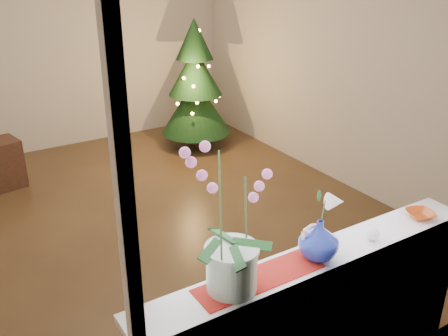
# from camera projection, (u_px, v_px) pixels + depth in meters

# --- Properties ---
(ground) EXTENTS (5.00, 5.00, 0.00)m
(ground) POSITION_uv_depth(u_px,v_px,m) (147.00, 220.00, 4.89)
(ground) COLOR #342415
(ground) RESTS_ON ground
(wall_back) EXTENTS (4.50, 0.10, 2.70)m
(wall_back) POSITION_uv_depth(u_px,v_px,m) (59.00, 44.00, 6.30)
(wall_back) COLOR #BCB1A4
(wall_back) RESTS_ON ground
(wall_front) EXTENTS (4.50, 0.10, 2.70)m
(wall_front) POSITION_uv_depth(u_px,v_px,m) (342.00, 194.00, 2.41)
(wall_front) COLOR #BCB1A4
(wall_front) RESTS_ON ground
(wall_right) EXTENTS (0.10, 5.00, 2.70)m
(wall_right) POSITION_uv_depth(u_px,v_px,m) (329.00, 58.00, 5.45)
(wall_right) COLOR #BCB1A4
(wall_right) RESTS_ON ground
(window_apron) EXTENTS (2.20, 0.08, 0.88)m
(window_apron) POSITION_uv_depth(u_px,v_px,m) (321.00, 336.00, 2.81)
(window_apron) COLOR white
(window_apron) RESTS_ON ground
(windowsill) EXTENTS (2.20, 0.26, 0.04)m
(windowsill) POSITION_uv_depth(u_px,v_px,m) (317.00, 259.00, 2.69)
(windowsill) COLOR white
(windowsill) RESTS_ON window_apron
(window_frame) EXTENTS (2.22, 0.06, 1.60)m
(window_frame) POSITION_uv_depth(u_px,v_px,m) (344.00, 123.00, 2.30)
(window_frame) COLOR white
(window_frame) RESTS_ON windowsill
(runner) EXTENTS (0.70, 0.20, 0.01)m
(runner) POSITION_uv_depth(u_px,v_px,m) (260.00, 278.00, 2.50)
(runner) COLOR maroon
(runner) RESTS_ON windowsill
(orchid_pot) EXTENTS (0.28, 0.28, 0.78)m
(orchid_pot) POSITION_uv_depth(u_px,v_px,m) (232.00, 218.00, 2.27)
(orchid_pot) COLOR white
(orchid_pot) RESTS_ON windowsill
(swan) EXTENTS (0.22, 0.11, 0.19)m
(swan) POSITION_uv_depth(u_px,v_px,m) (317.00, 239.00, 2.67)
(swan) COLOR silver
(swan) RESTS_ON windowsill
(blue_vase) EXTENTS (0.28, 0.28, 0.26)m
(blue_vase) POSITION_uv_depth(u_px,v_px,m) (319.00, 237.00, 2.62)
(blue_vase) COLOR navy
(blue_vase) RESTS_ON windowsill
(lily) EXTENTS (0.14, 0.08, 0.19)m
(lily) POSITION_uv_depth(u_px,v_px,m) (323.00, 199.00, 2.53)
(lily) COLOR silver
(lily) RESTS_ON blue_vase
(paperweight) EXTENTS (0.10, 0.10, 0.08)m
(paperweight) POSITION_uv_depth(u_px,v_px,m) (373.00, 234.00, 2.82)
(paperweight) COLOR white
(paperweight) RESTS_ON windowsill
(amber_dish) EXTENTS (0.18, 0.18, 0.04)m
(amber_dish) POSITION_uv_depth(u_px,v_px,m) (420.00, 215.00, 3.07)
(amber_dish) COLOR #AF3F11
(amber_dish) RESTS_ON windowsill
(xmas_tree) EXTENTS (1.06, 1.06, 1.68)m
(xmas_tree) POSITION_uv_depth(u_px,v_px,m) (195.00, 84.00, 6.47)
(xmas_tree) COLOR black
(xmas_tree) RESTS_ON ground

